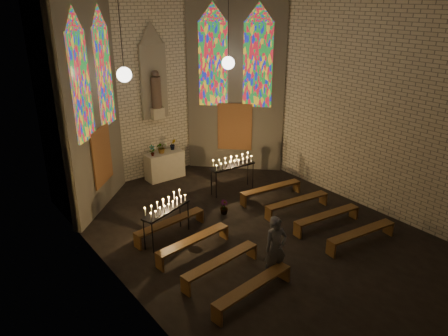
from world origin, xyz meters
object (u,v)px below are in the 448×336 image
at_px(altar, 165,165).
at_px(aisle_flower_pot, 224,207).
at_px(votive_stand_right, 233,164).
at_px(visitor, 276,248).
at_px(votive_stand_left, 166,207).

relative_size(altar, aisle_flower_pot, 3.10).
bearing_deg(votive_stand_right, aisle_flower_pot, -133.55).
height_order(votive_stand_right, visitor, visitor).
distance_m(votive_stand_left, votive_stand_right, 3.69).
xyz_separation_m(altar, votive_stand_right, (1.27, -2.43, 0.53)).
distance_m(aisle_flower_pot, votive_stand_left, 2.32).
bearing_deg(votive_stand_left, visitor, -88.05).
bearing_deg(aisle_flower_pot, altar, 90.58).
height_order(altar, aisle_flower_pot, altar).
bearing_deg(votive_stand_right, votive_stand_left, -153.85).
distance_m(votive_stand_left, visitor, 3.30).
relative_size(votive_stand_left, visitor, 1.01).
bearing_deg(visitor, votive_stand_right, 76.76).
relative_size(votive_stand_right, visitor, 1.02).
bearing_deg(votive_stand_left, altar, 41.95).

